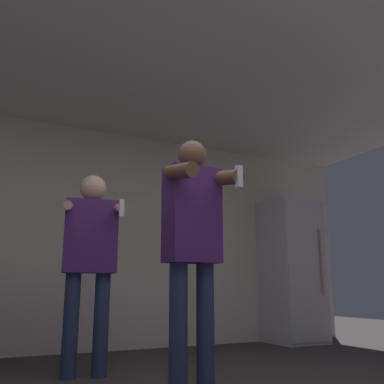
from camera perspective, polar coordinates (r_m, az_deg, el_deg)
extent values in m
cube|color=beige|center=(5.12, -12.29, -5.77)|extent=(7.00, 0.06, 2.55)
cube|color=silver|center=(4.07, -5.91, 15.11)|extent=(7.00, 3.55, 0.05)
cube|color=silver|center=(5.90, 13.10, -10.09)|extent=(0.65, 0.64, 1.84)
cube|color=#B6B6BB|center=(5.65, 15.21, -9.87)|extent=(0.62, 0.01, 1.77)
cylinder|color=#99999E|center=(5.77, 16.89, -8.90)|extent=(0.02, 0.02, 0.83)
cylinder|color=navy|center=(2.73, -1.85, -18.18)|extent=(0.11, 0.11, 0.84)
cylinder|color=navy|center=(2.83, 1.79, -18.00)|extent=(0.11, 0.11, 0.84)
cube|color=#4C236B|center=(2.81, 0.00, -3.04)|extent=(0.36, 0.22, 0.63)
sphere|color=brown|center=(2.91, 0.00, 4.97)|extent=(0.19, 0.19, 0.19)
cylinder|color=brown|center=(2.65, -1.53, 2.80)|extent=(0.11, 0.32, 0.15)
cylinder|color=brown|center=(2.82, 4.47, 1.90)|extent=(0.11, 0.32, 0.15)
cube|color=white|center=(2.70, 6.27, 2.05)|extent=(0.04, 0.04, 0.14)
cylinder|color=navy|center=(3.66, -15.87, -16.63)|extent=(0.12, 0.12, 0.80)
cylinder|color=navy|center=(3.68, -12.02, -16.81)|extent=(0.12, 0.12, 0.80)
cube|color=#4C236B|center=(3.68, -13.36, -5.78)|extent=(0.46, 0.26, 0.60)
sphere|color=beige|center=(3.75, -13.04, 0.49)|extent=(0.22, 0.22, 0.22)
cylinder|color=beige|center=(3.55, -16.26, -1.71)|extent=(0.12, 0.33, 0.12)
cylinder|color=beige|center=(3.58, -9.72, -2.13)|extent=(0.12, 0.33, 0.12)
cube|color=white|center=(3.43, -9.38, -2.13)|extent=(0.04, 0.04, 0.14)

